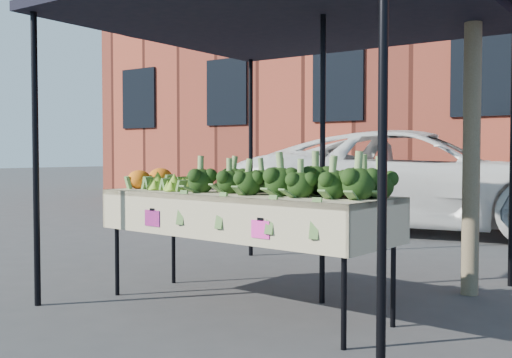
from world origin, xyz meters
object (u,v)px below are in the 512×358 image
at_px(table, 241,251).
at_px(vehicle, 420,49).
at_px(street_tree, 473,48).
at_px(canopy, 291,134).

distance_m(table, vehicle, 6.03).
bearing_deg(street_tree, canopy, -144.24).
distance_m(canopy, street_tree, 1.69).
relative_size(table, canopy, 0.78).
relative_size(canopy, vehicle, 0.56).
bearing_deg(vehicle, table, 175.63).
xyz_separation_m(canopy, street_tree, (1.24, 0.89, 0.72)).
distance_m(vehicle, street_tree, 4.49).
relative_size(canopy, street_tree, 0.76).
xyz_separation_m(vehicle, street_tree, (1.91, -3.99, -0.74)).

